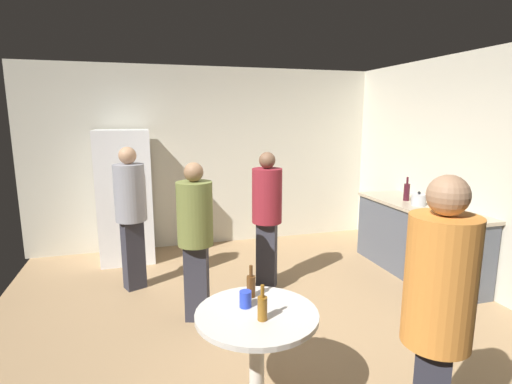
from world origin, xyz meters
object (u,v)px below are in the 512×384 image
(person_in_orange_shirt, at_px, (437,313))
(person_in_olive_shirt, at_px, (195,230))
(plastic_cup_blue, at_px, (245,299))
(beer_bottle_brown, at_px, (251,285))
(refrigerator, at_px, (125,196))
(kettle, at_px, (419,200))
(foreground_table, at_px, (257,327))
(wine_bottle_on_counter, at_px, (407,192))
(person_in_maroon_shirt, at_px, (267,210))
(person_in_gray_shirt, at_px, (131,208))
(beer_bottle_amber, at_px, (262,307))

(person_in_orange_shirt, bearing_deg, person_in_olive_shirt, -25.95)
(plastic_cup_blue, bearing_deg, person_in_orange_shirt, -47.00)
(beer_bottle_brown, relative_size, person_in_orange_shirt, 0.13)
(refrigerator, distance_m, kettle, 3.83)
(foreground_table, xyz_separation_m, person_in_orange_shirt, (0.73, -0.75, 0.37))
(person_in_orange_shirt, bearing_deg, wine_bottle_on_counter, -84.00)
(person_in_maroon_shirt, relative_size, person_in_gray_shirt, 0.96)
(wine_bottle_on_counter, bearing_deg, plastic_cup_blue, -144.12)
(kettle, bearing_deg, foreground_table, -146.07)
(refrigerator, relative_size, beer_bottle_amber, 7.83)
(beer_bottle_brown, distance_m, plastic_cup_blue, 0.16)
(person_in_olive_shirt, distance_m, person_in_orange_shirt, 2.32)
(kettle, distance_m, plastic_cup_blue, 3.10)
(refrigerator, height_order, kettle, refrigerator)
(plastic_cup_blue, distance_m, person_in_olive_shirt, 1.30)
(refrigerator, distance_m, person_in_maroon_shirt, 2.12)
(plastic_cup_blue, relative_size, person_in_maroon_shirt, 0.07)
(wine_bottle_on_counter, distance_m, person_in_orange_shirt, 3.34)
(refrigerator, relative_size, foreground_table, 2.25)
(wine_bottle_on_counter, relative_size, person_in_olive_shirt, 0.20)
(beer_bottle_amber, height_order, person_in_gray_shirt, person_in_gray_shirt)
(beer_bottle_amber, bearing_deg, plastic_cup_blue, 106.57)
(beer_bottle_brown, height_order, person_in_maroon_shirt, person_in_maroon_shirt)
(person_in_olive_shirt, bearing_deg, person_in_orange_shirt, 41.73)
(beer_bottle_brown, height_order, plastic_cup_blue, beer_bottle_brown)
(foreground_table, relative_size, person_in_maroon_shirt, 0.50)
(beer_bottle_brown, relative_size, person_in_maroon_shirt, 0.14)
(person_in_olive_shirt, bearing_deg, kettle, 115.16)
(refrigerator, xyz_separation_m, beer_bottle_amber, (0.91, -3.42, -0.08))
(plastic_cup_blue, xyz_separation_m, person_in_gray_shirt, (-0.76, 2.21, 0.17))
(person_in_orange_shirt, bearing_deg, kettle, -86.45)
(beer_bottle_amber, bearing_deg, person_in_olive_shirt, 98.23)
(refrigerator, relative_size, wine_bottle_on_counter, 5.81)
(person_in_gray_shirt, bearing_deg, person_in_maroon_shirt, 52.50)
(refrigerator, bearing_deg, person_in_maroon_shirt, -41.66)
(refrigerator, bearing_deg, person_in_olive_shirt, -70.22)
(person_in_gray_shirt, bearing_deg, person_in_olive_shirt, 10.43)
(foreground_table, bearing_deg, kettle, 33.93)
(foreground_table, height_order, person_in_orange_shirt, person_in_orange_shirt)
(wine_bottle_on_counter, relative_size, person_in_maroon_shirt, 0.20)
(person_in_olive_shirt, bearing_deg, refrigerator, -142.29)
(foreground_table, height_order, person_in_olive_shirt, person_in_olive_shirt)
(person_in_gray_shirt, bearing_deg, beer_bottle_amber, -3.97)
(wine_bottle_on_counter, bearing_deg, beer_bottle_brown, -145.32)
(foreground_table, bearing_deg, refrigerator, 105.26)
(foreground_table, bearing_deg, person_in_orange_shirt, -45.61)
(foreground_table, relative_size, beer_bottle_brown, 3.48)
(refrigerator, height_order, person_in_gray_shirt, refrigerator)
(wine_bottle_on_counter, height_order, person_in_olive_shirt, person_in_olive_shirt)
(kettle, relative_size, person_in_maroon_shirt, 0.15)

